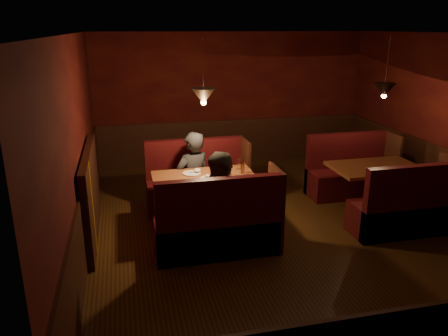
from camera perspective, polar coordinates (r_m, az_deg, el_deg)
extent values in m
cube|color=#341D0B|center=(6.99, 8.15, -7.57)|extent=(6.00, 7.00, 0.01)
cube|color=#37271C|center=(6.32, 9.35, 16.98)|extent=(6.00, 7.00, 0.01)
cube|color=black|center=(9.78, 1.08, 8.90)|extent=(6.00, 0.01, 2.90)
cube|color=black|center=(6.09, -18.64, 2.37)|extent=(0.01, 7.00, 2.90)
cube|color=#3E1B10|center=(9.95, 1.09, 3.47)|extent=(6.00, 0.04, 1.00)
cube|color=#3E1B10|center=(6.39, -17.57, -5.84)|extent=(0.04, 7.00, 1.00)
cube|color=#3E1B10|center=(6.70, -16.96, -3.28)|extent=(0.10, 2.20, 1.30)
cube|color=#AB720D|center=(6.19, -16.75, -5.05)|extent=(0.01, 0.12, 1.30)
cylinder|color=#333333|center=(6.25, -2.75, 13.00)|extent=(0.01, 0.01, 0.80)
cone|color=black|center=(6.30, -2.70, 9.37)|extent=(0.34, 0.34, 0.22)
sphere|color=#FFBF72|center=(6.31, -2.68, 8.57)|extent=(0.08, 0.08, 0.08)
cylinder|color=#333333|center=(7.29, 20.57, 12.63)|extent=(0.01, 0.01, 0.80)
cone|color=black|center=(7.33, 20.23, 9.53)|extent=(0.34, 0.34, 0.22)
sphere|color=#FFBF72|center=(7.34, 20.15, 8.83)|extent=(0.08, 0.08, 0.08)
cube|color=brown|center=(6.60, -2.54, -1.38)|extent=(1.55, 0.94, 0.06)
cylinder|color=#3E1B10|center=(6.75, -2.49, -4.72)|extent=(0.16, 0.16, 0.78)
cylinder|color=#3E1B10|center=(6.90, -2.45, -7.53)|extent=(0.62, 0.62, 0.04)
cylinder|color=silver|center=(6.44, -1.83, -1.51)|extent=(0.31, 0.31, 0.02)
cube|color=black|center=(6.46, -2.02, -1.17)|extent=(0.10, 0.09, 0.04)
ellipsoid|color=silver|center=(6.45, -2.17, -1.10)|extent=(0.08, 0.08, 0.06)
cube|color=tan|center=(6.38, -1.00, -1.43)|extent=(0.09, 0.06, 0.04)
cylinder|color=silver|center=(6.39, -2.20, -1.53)|extent=(0.12, 0.09, 0.01)
cylinder|color=silver|center=(6.73, -4.19, -0.69)|extent=(0.29, 0.29, 0.02)
ellipsoid|color=beige|center=(6.74, -3.50, -0.32)|extent=(0.11, 0.11, 0.06)
cube|color=silver|center=(6.72, -3.69, -0.60)|extent=(0.22, 0.06, 0.00)
cylinder|color=white|center=(6.66, 0.54, -0.50)|extent=(0.06, 0.06, 0.09)
cylinder|color=white|center=(6.91, 1.95, 0.51)|extent=(0.08, 0.08, 0.17)
cylinder|color=white|center=(6.45, 2.89, -0.79)|extent=(0.08, 0.08, 0.17)
cylinder|color=#47230F|center=(6.72, 2.45, 0.04)|extent=(0.07, 0.07, 0.18)
cylinder|color=#47230F|center=(6.68, 2.46, 1.08)|extent=(0.03, 0.03, 0.08)
ellipsoid|color=white|center=(6.50, 1.22, -1.19)|extent=(0.13, 0.12, 0.05)
cube|color=black|center=(7.53, -3.63, -3.39)|extent=(1.67, 0.61, 0.50)
cube|color=black|center=(7.64, -3.98, -0.43)|extent=(1.67, 0.13, 1.17)
cube|color=#3E1B10|center=(7.60, 2.69, -0.52)|extent=(0.04, 0.61, 1.17)
cube|color=black|center=(6.09, -1.03, -8.78)|extent=(1.67, 0.61, 0.50)
cube|color=black|center=(5.73, -0.54, -6.85)|extent=(1.67, 0.13, 1.17)
cube|color=#3E1B10|center=(6.16, 6.77, -5.13)|extent=(0.04, 0.61, 1.17)
cube|color=brown|center=(7.60, 19.21, 0.05)|extent=(1.43, 0.92, 0.05)
cylinder|color=#3E1B10|center=(7.73, 18.91, -2.80)|extent=(0.15, 0.15, 0.76)
cylinder|color=#3E1B10|center=(7.85, 18.65, -5.23)|extent=(0.60, 0.60, 0.04)
cube|color=black|center=(8.40, 16.06, -1.85)|extent=(1.54, 0.59, 0.49)
cube|color=black|center=(8.49, 15.50, 0.72)|extent=(1.54, 0.13, 1.13)
cube|color=#3E1B10|center=(8.71, 20.81, 0.61)|extent=(0.04, 0.59, 1.13)
cube|color=black|center=(7.18, 22.04, -5.92)|extent=(1.54, 0.59, 0.49)
cube|color=black|center=(6.89, 23.43, -4.18)|extent=(1.54, 0.13, 1.13)
imported|color=#242428|center=(7.09, -4.10, 0.59)|extent=(0.75, 0.62, 1.75)
imported|color=#393630|center=(5.99, -0.09, -2.78)|extent=(1.01, 0.90, 1.73)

